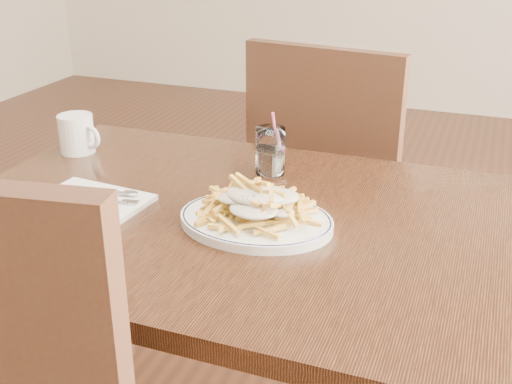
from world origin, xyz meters
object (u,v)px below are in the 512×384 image
at_px(loaded_fries, 256,200).
at_px(coffee_mug, 77,134).
at_px(chair_far, 333,182).
at_px(table, 244,248).
at_px(fries_plate, 256,220).
at_px(water_glass, 270,154).

relative_size(loaded_fries, coffee_mug, 2.10).
distance_m(chair_far, loaded_fries, 0.76).
bearing_deg(table, coffee_mug, 160.39).
bearing_deg(loaded_fries, fries_plate, 0.00).
relative_size(table, water_glass, 8.15).
bearing_deg(fries_plate, coffee_mug, 158.14).
relative_size(table, chair_far, 1.23).
bearing_deg(fries_plate, table, 135.58).
bearing_deg(coffee_mug, chair_far, 42.47).
height_order(table, chair_far, chair_far).
bearing_deg(loaded_fries, water_glass, 103.89).
height_order(chair_far, water_glass, chair_far).
distance_m(water_glass, coffee_mug, 0.50).
bearing_deg(water_glass, loaded_fries, -76.11).
xyz_separation_m(chair_far, coffee_mug, (-0.54, -0.49, 0.24)).
height_order(loaded_fries, coffee_mug, coffee_mug).
distance_m(fries_plate, loaded_fries, 0.04).
height_order(fries_plate, water_glass, water_glass).
height_order(chair_far, loaded_fries, chair_far).
xyz_separation_m(table, chair_far, (0.02, 0.68, -0.12)).
relative_size(chair_far, loaded_fries, 3.85).
distance_m(table, chair_far, 0.69).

